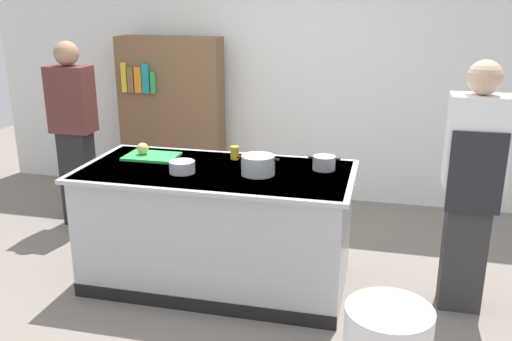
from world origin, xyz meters
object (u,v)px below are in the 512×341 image
at_px(sauce_pan, 324,163).
at_px(mixing_bowl, 182,167).
at_px(juice_cup, 235,153).
at_px(bookshelf, 172,118).
at_px(stock_pot, 258,165).
at_px(person_chef, 472,183).
at_px(person_guest, 74,130).
at_px(onion, 143,149).

relative_size(sauce_pan, mixing_bowl, 1.27).
xyz_separation_m(juice_cup, bookshelf, (-1.12, 1.51, -0.10)).
distance_m(stock_pot, person_chef, 1.43).
bearing_deg(person_guest, bookshelf, 142.57).
xyz_separation_m(mixing_bowl, person_guest, (-1.41, 0.94, -0.03)).
bearing_deg(person_chef, onion, 69.49).
bearing_deg(mixing_bowl, bookshelf, 113.82).
bearing_deg(sauce_pan, juice_cup, 171.18).
height_order(mixing_bowl, person_chef, person_chef).
relative_size(onion, person_chef, 0.05).
relative_size(sauce_pan, bookshelf, 0.14).
height_order(onion, mixing_bowl, onion).
distance_m(sauce_pan, bookshelf, 2.43).
bearing_deg(stock_pot, sauce_pan, 26.88).
bearing_deg(person_guest, sauce_pan, 67.45).
bearing_deg(juice_cup, person_chef, -7.77).
bearing_deg(person_guest, juice_cup, 65.06).
bearing_deg(stock_pot, mixing_bowl, -170.50).
xyz_separation_m(sauce_pan, bookshelf, (-1.81, 1.62, -0.10)).
distance_m(stock_pot, juice_cup, 0.42).
bearing_deg(onion, juice_cup, 8.76).
xyz_separation_m(sauce_pan, mixing_bowl, (-0.96, -0.31, -0.01)).
distance_m(mixing_bowl, person_chef, 1.97).
bearing_deg(person_guest, onion, 49.33).
xyz_separation_m(sauce_pan, person_chef, (0.99, -0.12, -0.04)).
bearing_deg(juice_cup, sauce_pan, -8.82).
xyz_separation_m(person_chef, person_guest, (-3.37, 0.75, -0.00)).
distance_m(stock_pot, mixing_bowl, 0.54).
relative_size(person_guest, bookshelf, 1.01).
bearing_deg(person_chef, bookshelf, 40.63).
height_order(juice_cup, bookshelf, bookshelf).
bearing_deg(mixing_bowl, stock_pot, 9.50).
distance_m(onion, person_guest, 1.16).
height_order(sauce_pan, juice_cup, same).
height_order(sauce_pan, mixing_bowl, sauce_pan).
relative_size(onion, bookshelf, 0.05).
height_order(juice_cup, person_guest, person_guest).
relative_size(sauce_pan, person_guest, 0.13).
relative_size(sauce_pan, person_chef, 0.13).
bearing_deg(person_chef, person_guest, 59.83).
distance_m(person_chef, person_guest, 3.45).
xyz_separation_m(onion, stock_pot, (0.97, -0.22, 0.00)).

